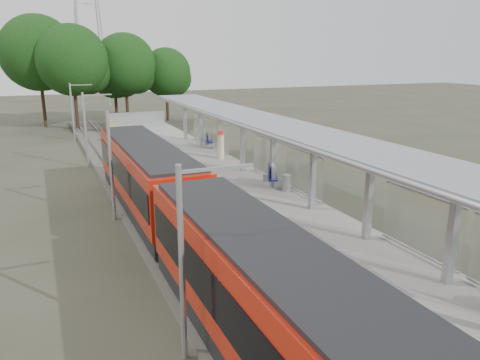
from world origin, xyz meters
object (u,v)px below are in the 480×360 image
bench_mid (271,175)px  info_pillar_far (221,147)px  train (188,217)px  bench_far (208,140)px  litter_bin (287,183)px

bench_mid → info_pillar_far: size_ratio=0.89×
train → bench_far: bearing=68.0°
bench_far → info_pillar_far: 4.23m
bench_far → info_pillar_far: (-0.57, -4.18, 0.28)m
litter_bin → info_pillar_far: bearing=92.0°
bench_mid → bench_far: bearing=112.1°
train → litter_bin: bearing=34.1°
train → bench_mid: (6.52, 5.85, -0.45)m
bench_mid → info_pillar_far: info_pillar_far is taller
bench_mid → bench_far: size_ratio=1.07×
bench_far → litter_bin: 12.99m
train → info_pillar_far: bearing=64.1°
bench_far → litter_bin: size_ratio=1.81×
bench_mid → litter_bin: bearing=-49.8°
bench_far → info_pillar_far: info_pillar_far is taller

